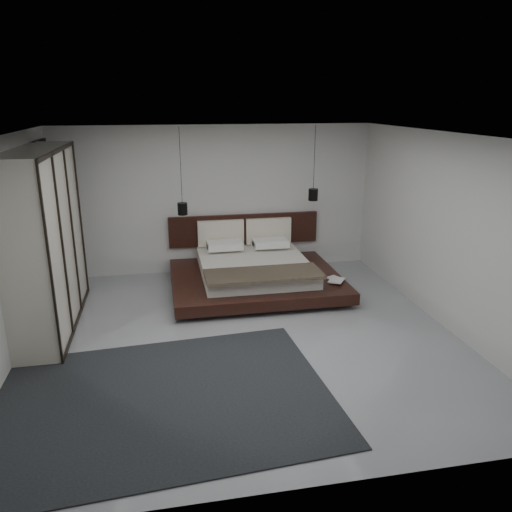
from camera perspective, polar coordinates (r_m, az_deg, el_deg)
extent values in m
plane|color=#94979C|center=(7.23, -1.55, -9.09)|extent=(6.00, 6.00, 0.00)
plane|color=white|center=(6.49, -1.75, 13.62)|extent=(6.00, 6.00, 0.00)
plane|color=silver|center=(9.62, -4.56, 6.42)|extent=(6.00, 0.00, 6.00)
plane|color=silver|center=(3.99, 5.47, -9.97)|extent=(6.00, 0.00, 6.00)
plane|color=silver|center=(6.93, -26.93, 0.18)|extent=(0.00, 6.00, 6.00)
plane|color=silver|center=(7.77, 20.76, 2.67)|extent=(0.00, 6.00, 6.00)
cube|color=black|center=(9.25, -22.65, 4.03)|extent=(0.05, 0.90, 2.60)
cube|color=black|center=(8.88, -0.03, -3.61)|extent=(2.30, 1.88, 0.08)
cube|color=black|center=(8.83, -0.03, -2.78)|extent=(2.93, 2.41, 0.19)
cube|color=beige|center=(8.89, -0.19, -1.22)|extent=(1.88, 2.09, 0.23)
cube|color=black|center=(8.09, 0.88, -2.09)|extent=(1.90, 0.73, 0.05)
cube|color=white|center=(9.53, -3.69, 1.14)|extent=(0.65, 0.42, 0.13)
cube|color=white|center=(9.67, 1.48, 1.42)|extent=(0.65, 0.42, 0.13)
cube|color=white|center=(9.37, -3.59, 1.25)|extent=(0.65, 0.42, 0.13)
cube|color=white|center=(9.52, 1.67, 1.53)|extent=(0.65, 0.42, 0.13)
cube|color=black|center=(9.79, -1.37, 3.06)|extent=(2.93, 0.08, 0.60)
cube|color=silver|center=(9.64, -4.04, 2.62)|extent=(0.89, 0.10, 0.50)
cube|color=silver|center=(9.79, 1.44, 2.89)|extent=(0.89, 0.10, 0.50)
imported|color=#99724C|center=(8.62, 8.52, -2.74)|extent=(0.31, 0.34, 0.03)
imported|color=#99724C|center=(8.58, 8.46, -2.66)|extent=(0.37, 0.39, 0.02)
cylinder|color=black|center=(8.84, -8.62, 10.19)|extent=(0.01, 0.01, 1.31)
cylinder|color=black|center=(8.97, -8.40, 5.36)|extent=(0.17, 0.17, 0.21)
cylinder|color=#FFE0B2|center=(8.99, -8.37, 4.78)|extent=(0.13, 0.13, 0.01)
cylinder|color=black|center=(9.25, 6.70, 11.11)|extent=(0.01, 0.01, 1.14)
cylinder|color=black|center=(9.34, 6.55, 6.98)|extent=(0.18, 0.18, 0.22)
cylinder|color=#FFE0B2|center=(9.36, 6.53, 6.42)|extent=(0.13, 0.13, 0.01)
cube|color=beige|center=(7.75, -22.94, 1.60)|extent=(0.60, 2.60, 2.60)
cube|color=black|center=(7.48, -21.72, 11.14)|extent=(0.03, 2.60, 0.06)
cube|color=black|center=(8.10, -19.72, -6.91)|extent=(0.03, 2.60, 0.06)
cube|color=black|center=(6.47, -22.44, -1.31)|extent=(0.03, 0.05, 2.60)
cube|color=black|center=(7.28, -21.20, 0.84)|extent=(0.03, 0.05, 2.60)
cube|color=black|center=(8.11, -20.20, 2.56)|extent=(0.03, 0.05, 2.60)
cube|color=black|center=(8.94, -19.39, 3.95)|extent=(0.03, 0.05, 2.60)
cube|color=black|center=(5.93, -11.16, -15.82)|extent=(4.05, 3.03, 0.02)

